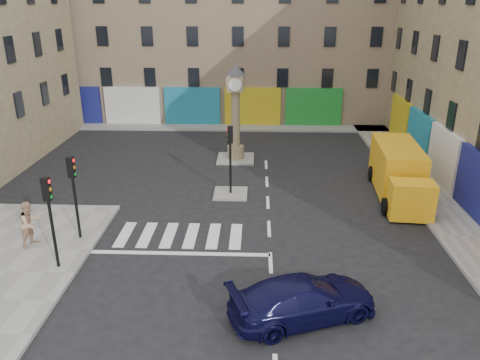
# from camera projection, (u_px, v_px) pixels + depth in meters

# --- Properties ---
(ground) EXTENTS (120.00, 120.00, 0.00)m
(ground) POSITION_uv_depth(u_px,v_px,m) (271.00, 277.00, 17.84)
(ground) COLOR black
(ground) RESTS_ON ground
(sidewalk_right) EXTENTS (2.60, 30.00, 0.15)m
(sidewalk_right) POSITION_uv_depth(u_px,v_px,m) (418.00, 183.00, 26.84)
(sidewalk_right) COLOR gray
(sidewalk_right) RESTS_ON ground
(sidewalk_far) EXTENTS (32.00, 2.40, 0.15)m
(sidewalk_far) POSITION_uv_depth(u_px,v_px,m) (216.00, 127.00, 38.65)
(sidewalk_far) COLOR gray
(sidewalk_far) RESTS_ON ground
(island_near) EXTENTS (1.80, 1.80, 0.12)m
(island_near) POSITION_uv_depth(u_px,v_px,m) (231.00, 194.00, 25.35)
(island_near) COLOR gray
(island_near) RESTS_ON ground
(island_far) EXTENTS (2.40, 2.40, 0.12)m
(island_far) POSITION_uv_depth(u_px,v_px,m) (236.00, 159.00, 30.94)
(island_far) COLOR gray
(island_far) RESTS_ON ground
(building_far) EXTENTS (32.00, 10.00, 17.00)m
(building_far) POSITION_uv_depth(u_px,v_px,m) (220.00, 17.00, 41.03)
(building_far) COLOR #7F6C55
(building_far) RESTS_ON ground
(traffic_light_left_near) EXTENTS (0.28, 0.22, 3.70)m
(traffic_light_left_near) POSITION_uv_depth(u_px,v_px,m) (49.00, 209.00, 17.37)
(traffic_light_left_near) COLOR black
(traffic_light_left_near) RESTS_ON sidewalk_left
(traffic_light_left_far) EXTENTS (0.28, 0.22, 3.70)m
(traffic_light_left_far) POSITION_uv_depth(u_px,v_px,m) (73.00, 185.00, 19.61)
(traffic_light_left_far) COLOR black
(traffic_light_left_far) RESTS_ON sidewalk_left
(traffic_light_island) EXTENTS (0.28, 0.22, 3.70)m
(traffic_light_island) POSITION_uv_depth(u_px,v_px,m) (230.00, 149.00, 24.44)
(traffic_light_island) COLOR black
(traffic_light_island) RESTS_ON island_near
(clock_pillar) EXTENTS (1.20, 1.20, 6.10)m
(clock_pillar) POSITION_uv_depth(u_px,v_px,m) (235.00, 107.00, 29.69)
(clock_pillar) COLOR #9B8A65
(clock_pillar) RESTS_ON island_far
(navy_sedan) EXTENTS (5.36, 3.67, 1.44)m
(navy_sedan) POSITION_uv_depth(u_px,v_px,m) (303.00, 299.00, 15.30)
(navy_sedan) COLOR black
(navy_sedan) RESTS_ON ground
(yellow_van) EXTENTS (2.84, 7.19, 2.56)m
(yellow_van) POSITION_uv_depth(u_px,v_px,m) (399.00, 172.00, 24.96)
(yellow_van) COLOR #FCAF15
(yellow_van) RESTS_ON ground
(pedestrian_tan) EXTENTS (1.02, 1.15, 1.96)m
(pedestrian_tan) POSITION_uv_depth(u_px,v_px,m) (30.00, 224.00, 19.55)
(pedestrian_tan) COLOR tan
(pedestrian_tan) RESTS_ON sidewalk_left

